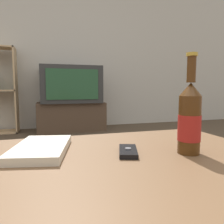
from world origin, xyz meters
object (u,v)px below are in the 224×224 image
at_px(table_book, 41,148).
at_px(tv_stand, 71,116).
at_px(television, 71,85).
at_px(beer_bottle, 190,119).
at_px(cell_phone, 128,151).

bearing_deg(table_book, tv_stand, 94.43).
xyz_separation_m(tv_stand, television, (-0.00, -0.00, 0.46)).
relative_size(beer_bottle, cell_phone, 2.30).
xyz_separation_m(television, cell_phone, (-0.11, -2.61, -0.24)).
relative_size(television, cell_phone, 6.42).
relative_size(television, beer_bottle, 2.79).
bearing_deg(television, tv_stand, 90.00).
bearing_deg(television, cell_phone, -92.34).
distance_m(tv_stand, television, 0.46).
bearing_deg(table_book, cell_phone, -7.47).
height_order(television, cell_phone, television).
bearing_deg(tv_stand, table_book, -98.07).
xyz_separation_m(tv_stand, beer_bottle, (0.07, -2.67, 0.32)).
height_order(tv_stand, beer_bottle, beer_bottle).
bearing_deg(television, table_book, -98.08).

